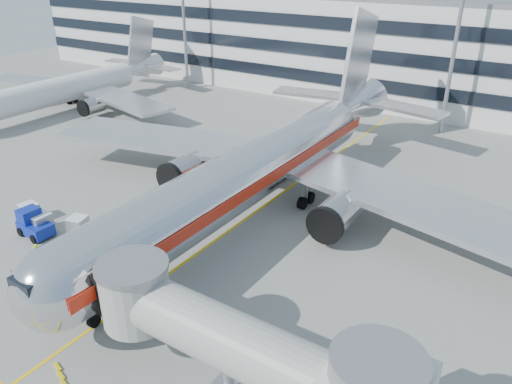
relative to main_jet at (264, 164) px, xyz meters
The scene contains 13 objects.
ground 12.46m from the main_jet, 90.00° to the right, with size 180.00×180.00×0.00m, color gray.
lead_in_line 4.57m from the main_jet, 90.00° to the right, with size 0.25×70.00×0.01m, color yellow.
main_jet is the anchor object (origin of this frame).
jet_bridge 23.18m from the main_jet, 58.30° to the right, with size 17.80×4.50×7.00m.
terminal 46.36m from the main_jet, 90.00° to the left, with size 150.00×24.25×15.60m.
light_mast_centre 33.08m from the main_jet, 75.20° to the left, with size 2.40×1.20×25.45m.
second_jet 42.60m from the main_jet, 164.92° to the left, with size 38.21×36.52×12.04m.
belt_loader 14.77m from the main_jet, 109.61° to the right, with size 5.21×2.72×2.43m.
baggage_tug 20.03m from the main_jet, 131.46° to the right, with size 3.11×2.08×2.27m.
cargo_container_left 20.98m from the main_jet, 139.37° to the right, with size 1.58×1.58×1.51m.
cargo_container_right 19.62m from the main_jet, 132.22° to the right, with size 1.63×1.63×1.72m.
cargo_container_front 16.64m from the main_jet, 128.97° to the right, with size 1.71×1.71×1.49m.
ramp_worker 19.85m from the main_jet, 115.58° to the right, with size 0.74×0.49×2.04m, color #C4FA1A.
Camera 1 is at (22.06, -22.92, 21.27)m, focal length 35.00 mm.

